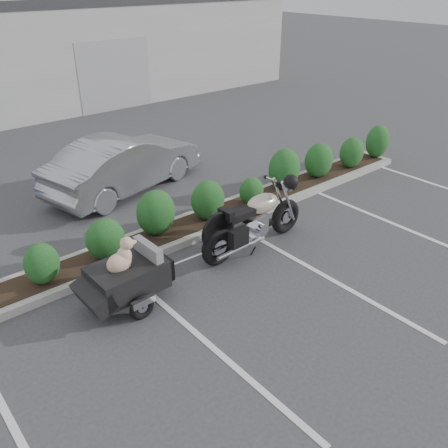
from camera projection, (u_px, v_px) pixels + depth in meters
ground at (249, 283)px, 8.33m from camera, size 90.00×90.00×0.00m
planter_kerb at (215, 218)px, 10.35m from camera, size 12.00×1.00×0.15m
motorcycle at (255, 221)px, 9.12m from camera, size 2.59×0.87×1.49m
pet_trailer at (126, 277)px, 7.60m from camera, size 2.06×1.15×1.23m
sedan at (124, 163)px, 11.59m from camera, size 4.38×2.43×1.37m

